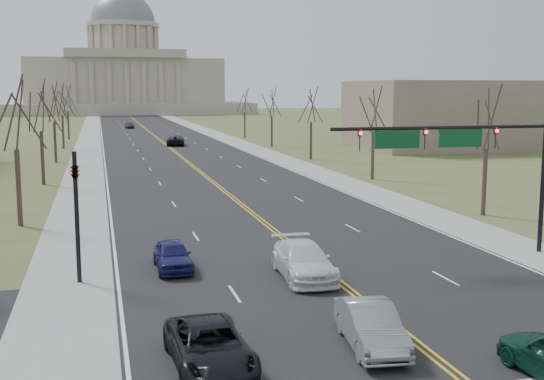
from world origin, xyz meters
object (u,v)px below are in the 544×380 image
signal_mast (459,148)px  car_far_sb (129,125)px  car_sb_inner_lead (371,326)px  car_far_nb (176,140)px  car_sb_inner_second (304,261)px  signal_left (76,202)px  car_sb_outer_lead (210,346)px  car_sb_outer_second (173,255)px

signal_mast → car_far_sb: 128.04m
car_sb_inner_lead → car_far_nb: 87.04m
car_sb_inner_second → car_far_nb: bearing=90.5°
signal_left → car_sb_outer_lead: (4.22, -11.03, -3.00)m
signal_mast → signal_left: signal_mast is taller
car_sb_outer_second → car_far_sb: car_far_sb is taller
signal_mast → car_far_nb: bearing=94.6°
car_sb_inner_second → car_far_sb: (-2.12, 129.24, -0.06)m
signal_left → car_far_sb: bearing=86.4°
car_sb_outer_lead → car_far_sb: size_ratio=1.16×
car_sb_inner_second → car_far_nb: car_sb_inner_second is taller
signal_left → car_sb_outer_second: (4.37, 1.20, -2.99)m
signal_mast → car_far_sb: signal_mast is taller
signal_mast → car_sb_inner_lead: 14.91m
car_sb_inner_second → car_far_nb: (2.70, 78.09, -0.01)m
signal_mast → car_sb_outer_second: (-14.58, 1.20, -5.04)m
car_sb_outer_second → car_sb_outer_lead: bearing=-91.3°
signal_left → car_far_nb: size_ratio=1.05×
car_sb_outer_lead → car_sb_outer_second: size_ratio=1.21×
signal_left → car_sb_outer_lead: signal_left is taller
signal_left → signal_mast: bearing=-0.0°
signal_mast → car_far_nb: (-6.12, 76.32, -4.95)m
car_far_sb → signal_mast: bearing=-90.5°
signal_left → car_far_nb: bearing=80.5°
signal_left → car_sb_outer_lead: 12.19m
car_sb_inner_lead → signal_left: bearing=139.4°
car_sb_outer_lead → car_far_sb: car_far_sb is taller
car_far_nb → car_far_sb: (-4.82, 51.15, -0.05)m
car_sb_inner_lead → car_sb_inner_second: 8.90m
car_sb_outer_lead → car_far_nb: bearing=81.6°
signal_mast → car_sb_inner_lead: (-9.14, -10.66, -4.99)m
signal_left → car_sb_inner_lead: size_ratio=1.31×
signal_left → car_far_nb: (12.83, 76.32, -2.91)m
signal_left → car_far_sb: (8.01, 127.47, -2.96)m
car_sb_outer_second → signal_left: bearing=-165.2°
car_sb_inner_second → signal_mast: bearing=13.8°
signal_left → car_sb_outer_lead: size_ratio=1.18×
signal_mast → car_sb_outer_lead: (-14.72, -11.03, -5.05)m
car_sb_outer_lead → car_sb_outer_second: (0.14, 12.24, 0.01)m
car_sb_outer_second → car_sb_inner_second: bearing=-27.9°
signal_mast → car_sb_inner_second: (-8.82, -1.77, -4.94)m
car_sb_inner_lead → car_sb_outer_second: size_ratio=1.10×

